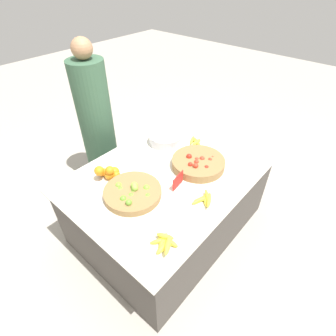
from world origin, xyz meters
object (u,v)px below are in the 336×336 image
Objects in this scene: metal_bowl at (165,139)px; price_sign at (178,181)px; lime_bowl at (133,192)px; tomato_basket at (198,163)px; vendor_person at (97,125)px.

price_sign is (-0.38, -0.47, 0.01)m from metal_bowl.
price_sign reaches higher than lime_bowl.
metal_bowl is at bearing 78.91° from tomato_basket.
vendor_person reaches higher than lime_bowl.
price_sign is at bearing -174.66° from tomato_basket.
vendor_person is (0.41, 0.96, 0.01)m from lime_bowl.
vendor_person is at bearing 67.03° from lime_bowl.
price_sign reaches higher than metal_bowl.
price_sign is 0.09× the size of vendor_person.
metal_bowl is (0.09, 0.44, 0.01)m from tomato_basket.
price_sign is at bearing -129.32° from metal_bowl.
metal_bowl is 0.73m from vendor_person.
lime_bowl is 1.04m from vendor_person.
vendor_person reaches higher than metal_bowl.
metal_bowl is at bearing 42.27° from price_sign.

